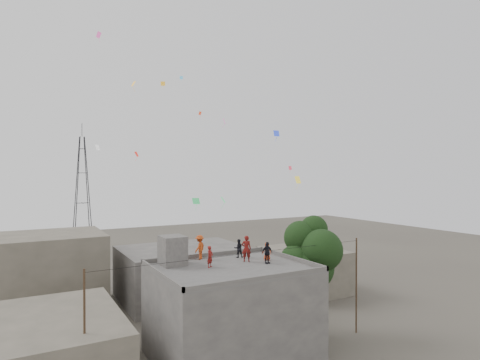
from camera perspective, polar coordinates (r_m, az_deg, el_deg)
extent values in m
plane|color=#453F38|center=(29.51, -1.26, -23.92)|extent=(140.00, 140.00, 0.00)
cube|color=#4D4A47|center=(28.39, -1.26, -18.41)|extent=(10.00, 8.00, 6.00)
cube|color=#53504E|center=(27.54, -1.26, -12.40)|extent=(10.00, 8.00, 0.10)
cube|color=#4D4A47|center=(30.94, -4.72, -10.56)|extent=(10.00, 0.15, 0.30)
cube|color=#4D4A47|center=(24.19, 3.22, -13.77)|extent=(10.00, 0.15, 0.30)
cube|color=#4D4A47|center=(30.06, 7.22, -10.90)|extent=(0.15, 8.00, 0.30)
cube|color=#4D4A47|center=(25.62, -11.30, -12.96)|extent=(0.15, 8.00, 0.30)
cube|color=#4D4A47|center=(28.39, -9.57, -9.85)|extent=(1.60, 1.80, 2.00)
cube|color=#595346|center=(27.73, -25.59, -21.16)|extent=(8.00, 10.00, 4.00)
cube|color=#4D4A47|center=(41.58, -8.04, -12.91)|extent=(12.00, 9.00, 5.00)
cube|color=#595346|center=(40.74, -25.43, -11.82)|extent=(9.00, 8.00, 7.00)
cube|color=#595346|center=(44.08, 9.03, -12.53)|extent=(7.00, 8.00, 4.40)
cylinder|color=black|center=(32.90, 10.01, -17.54)|extent=(0.44, 0.44, 4.00)
cylinder|color=black|center=(32.60, 10.11, -14.77)|extent=(0.64, 0.91, 2.14)
sphere|color=black|center=(32.04, 10.02, -12.10)|extent=(3.60, 3.60, 3.60)
sphere|color=black|center=(32.78, 11.20, -10.37)|extent=(3.00, 3.00, 3.00)
sphere|color=black|center=(31.79, 8.16, -11.46)|extent=(2.80, 2.80, 2.80)
sphere|color=black|center=(31.40, 11.54, -9.75)|extent=(3.20, 3.20, 3.20)
sphere|color=black|center=(32.13, 8.59, -8.06)|extent=(2.60, 2.60, 2.60)
sphere|color=black|center=(32.50, 10.46, -6.90)|extent=(2.20, 2.20, 2.20)
cylinder|color=black|center=(24.00, -21.24, -20.34)|extent=(0.12, 0.12, 7.40)
cylinder|color=black|center=(33.48, 16.21, -14.19)|extent=(0.12, 0.12, 7.40)
cylinder|color=black|center=(26.47, 1.00, -10.40)|extent=(20.00, 0.52, 0.02)
cylinder|color=black|center=(63.40, -22.18, -2.30)|extent=(1.27, 1.27, 18.01)
cylinder|color=black|center=(63.63, -20.66, -2.29)|extent=(1.27, 1.27, 18.01)
cylinder|color=black|center=(65.31, -20.88, -2.21)|extent=(1.27, 1.27, 18.01)
cylinder|color=black|center=(65.09, -22.36, -2.23)|extent=(1.27, 1.27, 18.01)
cube|color=black|center=(64.86, -21.49, -7.03)|extent=(2.36, 0.08, 0.08)
cube|color=black|center=(64.86, -21.49, -7.03)|extent=(0.08, 2.36, 0.08)
cube|color=black|center=(64.41, -21.51, -3.06)|extent=(1.81, 0.08, 0.08)
cube|color=black|center=(64.41, -21.51, -3.06)|extent=(0.08, 1.81, 0.08)
cube|color=black|center=(64.27, -21.53, 0.95)|extent=(1.26, 0.08, 0.08)
cube|color=black|center=(64.27, -21.53, 0.95)|extent=(0.08, 1.26, 0.08)
cube|color=black|center=(64.39, -21.55, 4.16)|extent=(0.82, 0.08, 0.08)
cube|color=black|center=(64.39, -21.55, 4.16)|extent=(0.08, 0.82, 0.08)
cylinder|color=black|center=(64.61, -21.56, 6.63)|extent=(0.08, 0.08, 2.00)
imported|color=maroon|center=(29.04, 0.91, -9.73)|extent=(0.81, 0.72, 1.86)
imported|color=#C33B16|center=(29.60, 3.85, -10.09)|extent=(0.75, 0.73, 1.30)
imported|color=black|center=(30.51, -0.22, -9.69)|extent=(0.79, 0.68, 1.38)
imported|color=black|center=(28.55, 3.87, -10.28)|extent=(0.91, 0.42, 1.51)
imported|color=#BC4215|center=(29.96, -5.76, -9.49)|extent=(1.31, 1.24, 1.78)
imported|color=maroon|center=(27.41, -4.29, -10.82)|extent=(0.63, 0.58, 1.44)
plane|color=#FC251A|center=(33.31, -14.50, 3.59)|extent=(0.27, 0.46, 0.39)
plane|color=#FB27B0|center=(39.22, -2.28, 8.39)|extent=(0.36, 0.54, 0.50)
plane|color=gold|center=(37.87, -10.91, 13.31)|extent=(0.44, 0.34, 0.35)
plane|color=blue|center=(31.26, 5.21, 6.62)|extent=(0.49, 0.17, 0.46)
plane|color=white|center=(36.37, -19.60, 4.40)|extent=(0.50, 0.48, 0.47)
plane|color=red|center=(44.09, -5.71, 9.44)|extent=(0.39, 0.27, 0.34)
plane|color=#37D168|center=(29.17, -2.42, -2.82)|extent=(0.53, 0.57, 0.40)
plane|color=#E83650|center=(39.21, 7.15, 1.72)|extent=(0.17, 0.39, 0.37)
plane|color=#FDA81A|center=(28.91, -14.92, 13.09)|extent=(0.25, 0.42, 0.34)
plane|color=#4AACDE|center=(45.87, -8.35, 14.21)|extent=(0.34, 0.12, 0.34)
plane|color=#FF50B1|center=(32.88, -19.45, 18.90)|extent=(0.42, 0.44, 0.41)
plane|color=yellow|center=(30.88, 8.23, 0.02)|extent=(0.62, 0.35, 0.55)
plane|color=#35CA67|center=(27.85, -6.27, -2.99)|extent=(0.54, 0.53, 0.44)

